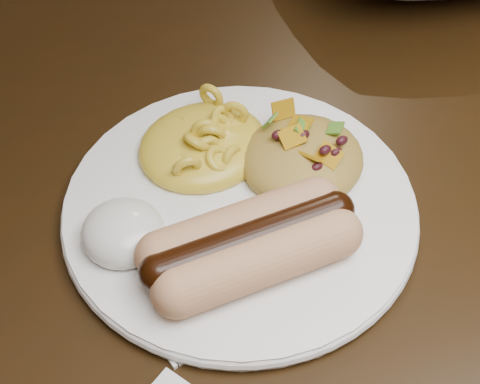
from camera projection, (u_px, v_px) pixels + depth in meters
table at (272, 188)px, 0.63m from camera, size 1.60×0.90×0.75m
plate at (240, 208)px, 0.48m from camera, size 0.29×0.29×0.01m
hotdog at (250, 243)px, 0.44m from camera, size 0.12×0.08×0.03m
mac_and_cheese at (203, 132)px, 0.50m from camera, size 0.12×0.11×0.04m
sour_cream at (121, 225)px, 0.45m from camera, size 0.07×0.07×0.03m
taco_salad at (303, 150)px, 0.49m from camera, size 0.09×0.08×0.04m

